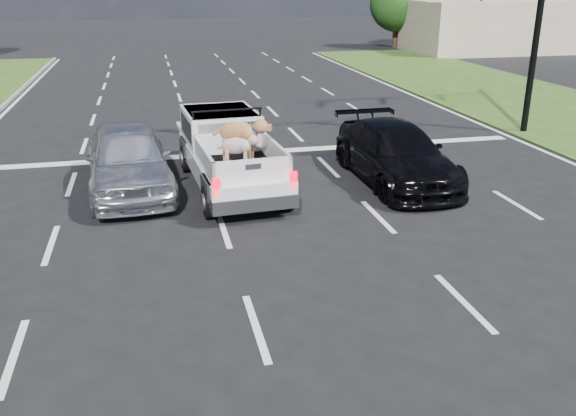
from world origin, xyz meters
name	(u,v)px	position (x,y,z in m)	size (l,w,h in m)	color
ground	(364,314)	(0.00, 0.00, 0.00)	(160.00, 160.00, 0.00)	black
road_markings	(279,187)	(0.00, 6.56, 0.01)	(17.75, 60.00, 0.01)	silver
building_right	(494,26)	(22.00, 34.00, 1.80)	(12.00, 7.00, 3.60)	beige
tree_far_d	(397,4)	(16.00, 38.00, 3.29)	(4.20, 4.20, 5.40)	#332114
tree_far_e	(492,3)	(24.00, 38.00, 3.29)	(4.20, 4.20, 5.40)	#332114
tree_far_f	(559,2)	(30.00, 38.00, 3.29)	(4.20, 4.20, 5.40)	#332114
pickup_truck	(229,151)	(-1.22, 6.94, 0.94)	(2.32, 5.46, 2.00)	black
silver_sedan	(128,159)	(-3.71, 7.10, 0.84)	(1.99, 4.94, 1.68)	silver
black_coupe	(395,153)	(3.11, 6.41, 0.74)	(2.08, 5.13, 1.49)	black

